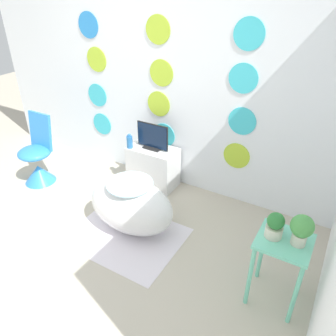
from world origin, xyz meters
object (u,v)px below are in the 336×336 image
object	(u,v)px
tv	(152,138)
vase	(130,142)
bathtub	(131,205)
chair	(38,162)
potted_plant_left	(275,225)
potted_plant_right	(302,229)

from	to	relation	value
tv	vase	xyz separation A→B (m)	(-0.24, -0.12, -0.06)
bathtub	chair	bearing A→B (deg)	174.66
tv	vase	size ratio (longest dim) A/B	2.38
potted_plant_left	potted_plant_right	bearing A→B (deg)	3.49
potted_plant_right	potted_plant_left	bearing A→B (deg)	-176.51
chair	tv	world-z (taller)	chair
vase	potted_plant_right	world-z (taller)	potted_plant_right
potted_plant_right	chair	bearing A→B (deg)	175.08
bathtub	tv	bearing A→B (deg)	107.63
bathtub	tv	xyz separation A→B (m)	(-0.25, 0.78, 0.34)
tv	potted_plant_right	distance (m)	1.98
bathtub	vase	size ratio (longest dim) A/B	5.31
bathtub	chair	xyz separation A→B (m)	(-1.47, 0.14, -0.01)
chair	potted_plant_left	xyz separation A→B (m)	(2.82, -0.27, 0.43)
bathtub	potted_plant_left	size ratio (longest dim) A/B	4.47
chair	potted_plant_left	world-z (taller)	chair
bathtub	tv	world-z (taller)	tv
bathtub	potted_plant_right	world-z (taller)	potted_plant_right
chair	tv	size ratio (longest dim) A/B	2.11
vase	potted_plant_right	size ratio (longest dim) A/B	0.71
vase	potted_plant_right	distance (m)	2.15
bathtub	potted_plant_left	bearing A→B (deg)	-5.51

